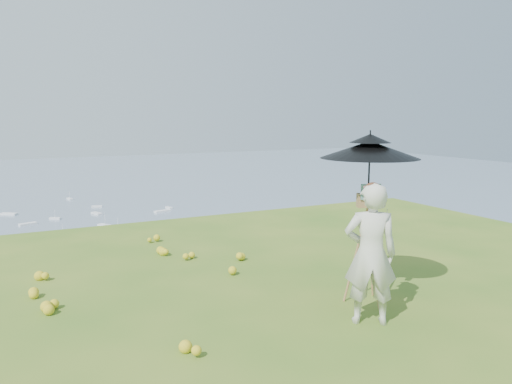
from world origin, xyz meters
TOP-DOWN VIEW (x-y plane):
  - ground at (0.00, 0.00)m, footprint 14.00×14.00m
  - shoreline_tier at (0.00, 75.00)m, footprint 170.00×28.00m
  - bay_water at (0.00, 240.00)m, footprint 700.00×700.00m
  - slope_trees at (0.00, 35.00)m, footprint 110.00×50.00m
  - harbor_town at (0.00, 75.00)m, footprint 110.00×22.00m
  - wildflowers at (0.00, 0.25)m, footprint 10.00×10.50m
  - painter at (1.07, 0.78)m, footprint 0.66×0.60m
  - field_easel at (1.43, 1.27)m, footprint 0.70×0.70m
  - sun_umbrella at (1.45, 1.30)m, footprint 1.50×1.50m
  - painter_cap at (1.07, 0.78)m, footprint 0.24×0.26m

SIDE VIEW (x-z plane):
  - shoreline_tier at x=0.00m, z-range -40.00..-32.00m
  - bay_water at x=0.00m, z-range -34.00..-34.00m
  - harbor_town at x=0.00m, z-range -32.00..-27.00m
  - slope_trees at x=0.00m, z-range -18.00..-12.00m
  - ground at x=0.00m, z-range 0.00..0.00m
  - wildflowers at x=0.00m, z-range 0.00..0.12m
  - field_easel at x=1.43m, z-range 0.00..1.43m
  - painter at x=1.07m, z-range 0.00..1.52m
  - painter_cap at x=1.07m, z-range 1.43..1.53m
  - sun_umbrella at x=1.45m, z-range 1.18..2.04m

